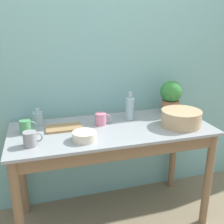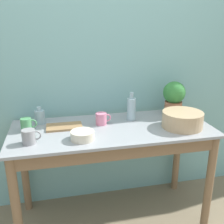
% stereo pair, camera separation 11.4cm
% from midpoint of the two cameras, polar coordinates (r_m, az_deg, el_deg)
% --- Properties ---
extents(wall_back, '(6.00, 0.05, 2.40)m').
position_cam_midpoint_polar(wall_back, '(2.17, -0.65, 10.12)').
color(wall_back, '#7AB2B2').
rests_on(wall_back, ground_plane).
extents(counter_table, '(1.46, 0.63, 0.80)m').
position_cam_midpoint_polar(counter_table, '(1.96, 1.84, -7.80)').
color(counter_table, '#846647').
rests_on(counter_table, ground_plane).
extents(potted_plant, '(0.18, 0.18, 0.28)m').
position_cam_midpoint_polar(potted_plant, '(2.21, 14.76, 3.16)').
color(potted_plant, '#A36647').
rests_on(potted_plant, counter_table).
extents(bowl_wash_large, '(0.30, 0.30, 0.12)m').
position_cam_midpoint_polar(bowl_wash_large, '(1.99, 16.65, -1.60)').
color(bowl_wash_large, tan).
rests_on(bowl_wash_large, counter_table).
extents(bottle_tall, '(0.07, 0.07, 0.22)m').
position_cam_midpoint_polar(bottle_tall, '(2.06, 5.81, 0.75)').
color(bottle_tall, '#93B2BC').
rests_on(bottle_tall, counter_table).
extents(bottle_short, '(0.08, 0.08, 0.13)m').
position_cam_midpoint_polar(bottle_short, '(2.04, -13.92, -1.01)').
color(bottle_short, '#93B2BC').
rests_on(bottle_short, counter_table).
extents(mug_pink, '(0.12, 0.08, 0.09)m').
position_cam_midpoint_polar(mug_pink, '(1.97, -0.66, -1.48)').
color(mug_pink, pink).
rests_on(mug_pink, counter_table).
extents(mug_green, '(0.11, 0.08, 0.09)m').
position_cam_midpoint_polar(mug_green, '(1.93, -16.50, -2.67)').
color(mug_green, '#4C935B').
rests_on(mug_green, counter_table).
extents(mug_grey, '(0.12, 0.08, 0.09)m').
position_cam_midpoint_polar(mug_grey, '(1.72, -15.81, -5.21)').
color(mug_grey, gray).
rests_on(mug_grey, counter_table).
extents(bowl_small_cream, '(0.16, 0.16, 0.06)m').
position_cam_midpoint_polar(bowl_small_cream, '(1.72, -4.57, -5.11)').
color(bowl_small_cream, beige).
rests_on(bowl_small_cream, counter_table).
extents(tray_board, '(0.26, 0.15, 0.02)m').
position_cam_midpoint_polar(tray_board, '(1.94, -8.69, -3.19)').
color(tray_board, '#99754C').
rests_on(tray_board, counter_table).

